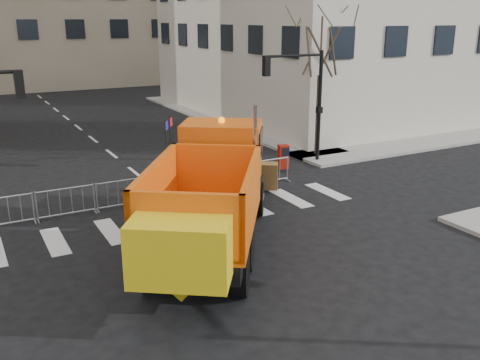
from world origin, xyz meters
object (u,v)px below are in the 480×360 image
cop_b (254,170)px  newspaper_box (283,157)px  cop_c (234,173)px  plow_truck (211,192)px  cop_a (224,180)px

cop_b → newspaper_box: size_ratio=1.67×
newspaper_box → cop_c: bearing=-138.9°
plow_truck → cop_b: bearing=-7.7°
cop_a → cop_c: cop_c is taller
cop_a → cop_c: size_ratio=0.98×
cop_c → newspaper_box: 4.08m
plow_truck → cop_c: bearing=-0.4°
plow_truck → cop_c: (3.11, 4.47, -1.00)m
plow_truck → cop_c: 5.54m
cop_b → cop_c: size_ratio=1.04×
cop_a → cop_b: bearing=156.3°
cop_a → cop_b: 1.75m
cop_a → newspaper_box: bearing=167.4°
plow_truck → cop_b: (4.04, 4.47, -0.97)m
cop_a → newspaper_box: cop_a is taller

